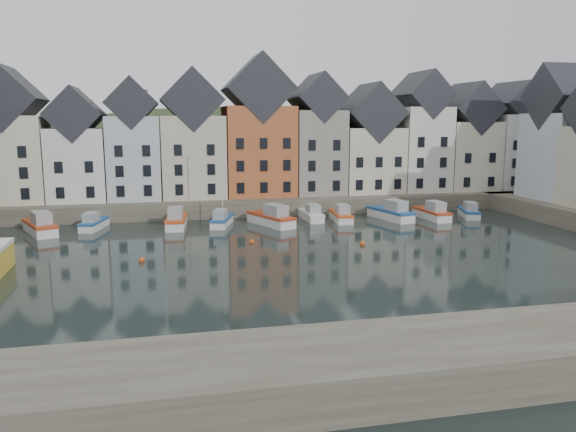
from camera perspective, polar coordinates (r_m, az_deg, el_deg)
name	(u,v)px	position (r m, az deg, el deg)	size (l,w,h in m)	color
ground	(315,262)	(46.74, 2.72, -4.64)	(260.00, 260.00, 0.00)	black
far_quay	(256,200)	(75.37, -3.30, 1.63)	(90.00, 16.00, 2.00)	#4A4538
near_wall	(221,381)	(24.18, -6.78, -16.30)	(50.00, 6.00, 2.00)	#4A4538
hillside	(234,282)	(104.63, -5.52, -6.73)	(153.60, 70.40, 64.00)	#27341A
far_terrace	(282,141)	(73.30, -0.61, 7.60)	(72.37, 8.16, 17.78)	beige
mooring_buoys	(256,248)	(50.94, -3.22, -3.27)	(20.50, 5.50, 0.50)	#C84717
boat_a	(40,226)	(63.12, -23.87, -0.97)	(4.72, 7.21, 2.66)	silver
boat_b	(94,223)	(63.83, -19.14, -0.71)	(2.88, 5.68, 2.09)	silver
boat_c	(176,220)	(62.50, -11.29, -0.45)	(2.66, 6.75, 2.53)	silver
boat_d	(222,220)	(62.55, -6.76, -0.38)	(3.24, 5.80, 10.58)	silver
boat_e	(272,218)	(62.38, -1.65, -0.24)	(4.71, 7.30, 2.69)	silver
boat_f	(311,215)	(65.70, 2.39, 0.13)	(1.84, 5.73, 2.19)	silver
boat_g	(341,215)	(65.30, 5.41, 0.05)	(2.40, 6.01, 2.25)	silver
boat_h	(391,213)	(67.12, 10.47, 0.30)	(3.65, 7.23, 2.66)	silver
boat_i	(432,213)	(68.56, 14.45, 0.30)	(2.18, 6.42, 2.44)	silver
boat_j	(469,212)	(71.11, 17.92, 0.38)	(3.35, 5.76, 2.11)	silver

